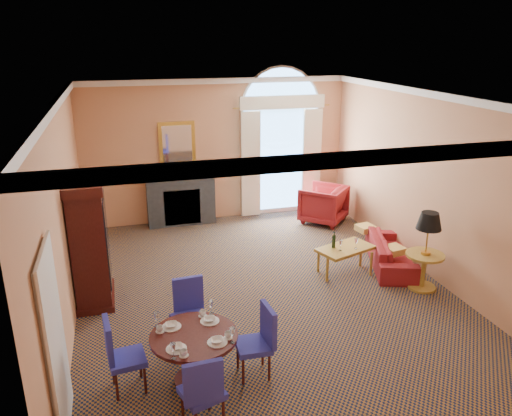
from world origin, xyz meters
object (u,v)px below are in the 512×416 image
object	(u,v)px
sofa	(391,252)
side_table	(427,241)
coffee_table	(345,250)
armchair	(323,204)
armoire	(90,244)
dining_table	(194,346)

from	to	relation	value
sofa	side_table	distance (m)	1.12
sofa	coffee_table	distance (m)	1.00
side_table	coffee_table	bearing A→B (deg)	139.79
armchair	coffee_table	world-z (taller)	armchair
armoire	dining_table	xyz separation A→B (m)	(1.24, -2.46, -0.47)
armoire	sofa	xyz separation A→B (m)	(5.27, -0.14, -0.71)
sofa	side_table	xyz separation A→B (m)	(0.05, -0.95, 0.60)
sofa	armchair	bearing A→B (deg)	26.69
dining_table	sofa	bearing A→B (deg)	29.89
armchair	coffee_table	distance (m)	2.65
sofa	side_table	world-z (taller)	side_table
armoire	dining_table	size ratio (longest dim) A/B	1.90
armoire	side_table	xyz separation A→B (m)	(5.32, -1.09, -0.11)
armoire	coffee_table	bearing A→B (deg)	-2.93
coffee_table	dining_table	bearing A→B (deg)	-162.84
dining_table	coffee_table	size ratio (longest dim) A/B	0.94
armoire	dining_table	distance (m)	2.80
dining_table	sofa	size ratio (longest dim) A/B	0.60
sofa	coffee_table	world-z (taller)	coffee_table
armchair	dining_table	bearing A→B (deg)	6.79
dining_table	coffee_table	distance (m)	3.79
dining_table	coffee_table	bearing A→B (deg)	36.32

